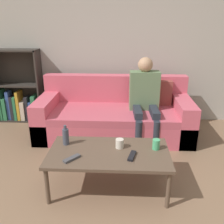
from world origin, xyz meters
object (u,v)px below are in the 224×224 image
at_px(person_adult, 145,94).
at_px(cup_far, 120,143).
at_px(couch, 115,116).
at_px(tv_remote_1, 132,156).
at_px(bottle, 66,136).
at_px(coffee_table, 109,155).
at_px(tv_remote_0, 72,158).
at_px(cup_near, 156,144).
at_px(bookshelf, 19,96).

height_order(person_adult, cup_far, person_adult).
bearing_deg(couch, person_adult, -11.28).
height_order(tv_remote_1, bottle, bottle).
bearing_deg(person_adult, tv_remote_1, -101.73).
height_order(coffee_table, person_adult, person_adult).
relative_size(couch, tv_remote_0, 13.36).
distance_m(couch, person_adult, 0.56).
bearing_deg(tv_remote_1, cup_near, 48.17).
height_order(person_adult, tv_remote_0, person_adult).
distance_m(coffee_table, cup_near, 0.47).
bearing_deg(person_adult, coffee_table, -112.22).
distance_m(couch, tv_remote_1, 1.38).
distance_m(cup_near, bottle, 0.90).
bearing_deg(coffee_table, cup_near, 9.05).
relative_size(person_adult, bottle, 5.36).
bearing_deg(couch, tv_remote_1, -81.26).
distance_m(couch, coffee_table, 1.27).
height_order(couch, cup_far, couch).
bearing_deg(person_adult, couch, 165.98).
relative_size(cup_near, tv_remote_1, 0.57).
distance_m(cup_near, tv_remote_1, 0.29).
distance_m(bookshelf, person_adult, 2.08).
xyz_separation_m(bookshelf, cup_far, (1.67, -1.65, 0.03)).
distance_m(coffee_table, person_adult, 1.29).
bearing_deg(coffee_table, bookshelf, 132.25).
bearing_deg(tv_remote_0, bookshelf, 164.16).
xyz_separation_m(cup_near, tv_remote_1, (-0.24, -0.16, -0.04)).
distance_m(bookshelf, tv_remote_0, 2.27).
bearing_deg(bookshelf, coffee_table, -47.75).
distance_m(cup_far, bottle, 0.54).
bearing_deg(tv_remote_0, bottle, 152.58).
bearing_deg(coffee_table, cup_far, 39.08).
bearing_deg(cup_far, bottle, 175.13).
bearing_deg(cup_near, tv_remote_1, -146.02).
xyz_separation_m(bookshelf, tv_remote_1, (1.79, -1.82, -0.00)).
bearing_deg(bottle, coffee_table, -16.23).
relative_size(bookshelf, person_adult, 1.04).
bearing_deg(cup_near, bottle, 176.44).
distance_m(bookshelf, coffee_table, 2.34).
height_order(cup_far, bottle, bottle).
relative_size(cup_near, bottle, 0.49).
relative_size(bookshelf, tv_remote_1, 6.52).
relative_size(bookshelf, cup_near, 11.36).
height_order(coffee_table, cup_near, cup_near).
height_order(bookshelf, cup_near, bookshelf).
bearing_deg(tv_remote_1, tv_remote_0, -158.10).
distance_m(coffee_table, bottle, 0.47).
distance_m(person_adult, bottle, 1.37).
xyz_separation_m(bookshelf, tv_remote_0, (1.25, -1.89, -0.00)).
height_order(bookshelf, bottle, bookshelf).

